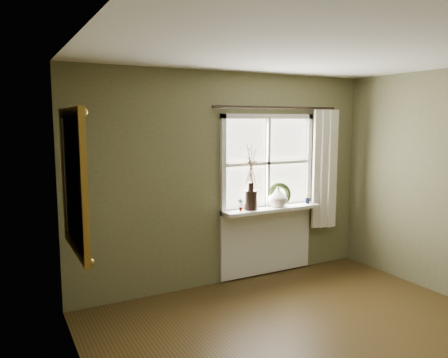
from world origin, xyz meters
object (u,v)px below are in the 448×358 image
wreath (280,197)px  cream_vase (278,197)px  gilt_mirror (73,181)px  dark_jug (251,200)px

wreath → cream_vase: bearing=-132.1°
wreath → gilt_mirror: gilt_mirror is taller
wreath → gilt_mirror: size_ratio=0.25×
wreath → gilt_mirror: (-2.66, -0.72, 0.47)m
dark_jug → wreath: (0.46, 0.04, -0.00)m
dark_jug → wreath: bearing=4.9°
gilt_mirror → wreath: bearing=15.2°
wreath → gilt_mirror: 2.80m
dark_jug → wreath: wreath is taller
dark_jug → cream_vase: bearing=0.0°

